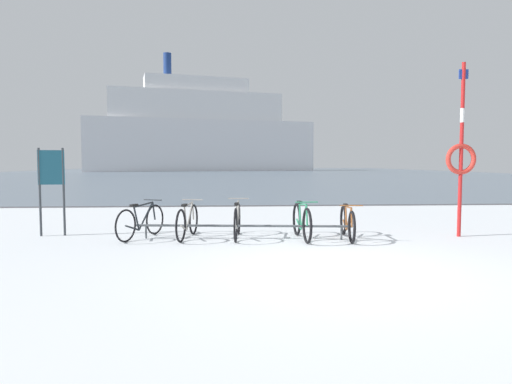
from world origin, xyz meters
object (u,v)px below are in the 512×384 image
bicycle_1 (188,221)px  bicycle_3 (302,222)px  info_sign (51,177)px  ferry_ship (200,133)px  bicycle_2 (237,221)px  rescue_post (461,154)px  bicycle_4 (347,223)px  bicycle_0 (141,221)px

bicycle_1 → bicycle_3: bearing=-6.7°
info_sign → ferry_ship: 76.07m
bicycle_2 → ferry_ship: bearing=94.0°
bicycle_1 → rescue_post: (5.89, -0.15, 1.44)m
bicycle_4 → ferry_ship: bearing=95.7°
rescue_post → bicycle_3: bearing=-177.8°
bicycle_3 → rescue_post: 3.77m
bicycle_0 → bicycle_4: bicycle_0 is taller
bicycle_4 → rescue_post: (2.51, 0.15, 1.46)m
bicycle_0 → bicycle_2: 2.05m
bicycle_4 → bicycle_2: bearing=173.7°
info_sign → ferry_ship: bearing=91.0°
bicycle_4 → rescue_post: rescue_post is taller
bicycle_2 → bicycle_4: (2.31, -0.26, -0.03)m
bicycle_3 → ferry_ship: bearing=95.0°
ferry_ship → bicycle_3: bearing=-85.0°
bicycle_4 → rescue_post: size_ratio=0.46×
info_sign → bicycle_1: bearing=-9.8°
rescue_post → ferry_ship: bearing=97.6°
bicycle_1 → bicycle_4: bearing=-5.0°
bicycle_1 → bicycle_2: bearing=-2.2°
bicycle_0 → rescue_post: rescue_post is taller
info_sign → rescue_post: size_ratio=0.52×
bicycle_0 → bicycle_3: (3.39, -0.36, 0.01)m
bicycle_1 → info_sign: info_sign is taller
bicycle_0 → bicycle_4: (4.36, -0.37, -0.02)m
bicycle_0 → bicycle_4: bearing=-4.9°
bicycle_3 → rescue_post: (3.48, 0.14, 1.43)m
bicycle_0 → bicycle_3: size_ratio=0.92×
ferry_ship → bicycle_0: bearing=-87.5°
bicycle_0 → bicycle_2: bicycle_2 is taller
bicycle_2 → bicycle_4: 2.33m
bicycle_1 → bicycle_4: 3.39m
bicycle_1 → bicycle_4: (3.37, -0.30, -0.02)m
bicycle_4 → rescue_post: 2.91m
bicycle_0 → info_sign: size_ratio=0.83×
bicycle_1 → ferry_ship: bearing=93.2°
ferry_ship → rescue_post: bearing=-82.4°
bicycle_2 → info_sign: bearing=172.2°
bicycle_2 → rescue_post: bearing=-1.3°
bicycle_1 → info_sign: (-2.99, 0.51, 0.94)m
info_sign → bicycle_0: bearing=-12.4°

